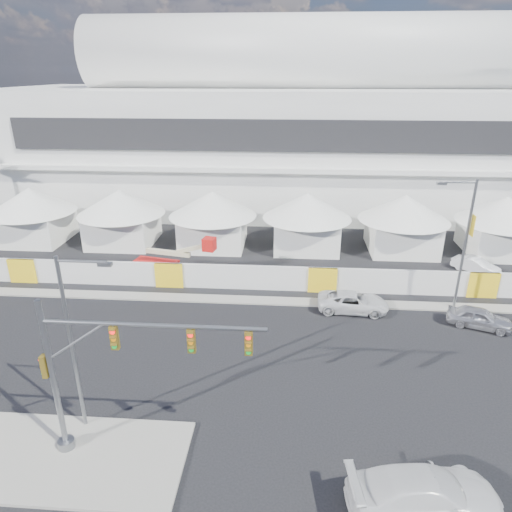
# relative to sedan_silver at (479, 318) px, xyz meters

# --- Properties ---
(ground) EXTENTS (160.00, 160.00, 0.00)m
(ground) POSITION_rel_sedan_silver_xyz_m (-16.15, -9.94, -0.69)
(ground) COLOR black
(ground) RESTS_ON ground
(median_island) EXTENTS (10.00, 5.00, 0.15)m
(median_island) POSITION_rel_sedan_silver_xyz_m (-22.15, -12.94, -0.61)
(median_island) COLOR gray
(median_island) RESTS_ON ground
(stadium) EXTENTS (80.00, 24.80, 21.98)m
(stadium) POSITION_rel_sedan_silver_xyz_m (-7.44, 31.57, 8.76)
(stadium) COLOR silver
(stadium) RESTS_ON ground
(tent_row) EXTENTS (53.40, 8.40, 5.40)m
(tent_row) POSITION_rel_sedan_silver_xyz_m (-15.65, 14.06, 2.46)
(tent_row) COLOR white
(tent_row) RESTS_ON ground
(hoarding_fence) EXTENTS (70.00, 0.25, 2.00)m
(hoarding_fence) POSITION_rel_sedan_silver_xyz_m (-10.15, 4.56, 0.31)
(hoarding_fence) COLOR silver
(hoarding_fence) RESTS_ON ground
(sedan_silver) EXTENTS (2.90, 4.35, 1.38)m
(sedan_silver) POSITION_rel_sedan_silver_xyz_m (0.00, 0.00, 0.00)
(sedan_silver) COLOR #B7B7BC
(sedan_silver) RESTS_ON ground
(pickup_curb) EXTENTS (2.57, 5.10, 1.38)m
(pickup_curb) POSITION_rel_sedan_silver_xyz_m (-8.14, 1.63, 0.00)
(pickup_curb) COLOR silver
(pickup_curb) RESTS_ON ground
(pickup_near) EXTENTS (3.15, 6.25, 1.74)m
(pickup_near) POSITION_rel_sedan_silver_xyz_m (-7.37, -14.33, 0.18)
(pickup_near) COLOR silver
(pickup_near) RESTS_ON ground
(lot_car_a) EXTENTS (3.66, 3.70, 1.27)m
(lot_car_a) POSITION_rel_sedan_silver_xyz_m (3.10, 9.16, -0.05)
(lot_car_a) COLOR silver
(lot_car_a) RESTS_ON ground
(traffic_mast) EXTENTS (9.42, 0.73, 7.50)m
(traffic_mast) POSITION_rel_sedan_silver_xyz_m (-20.70, -12.40, 3.60)
(traffic_mast) COLOR gray
(traffic_mast) RESTS_ON median_island
(streetlight_median) EXTENTS (2.42, 0.24, 8.75)m
(streetlight_median) POSITION_rel_sedan_silver_xyz_m (-22.20, -10.90, 4.49)
(streetlight_median) COLOR slate
(streetlight_median) RESTS_ON median_island
(streetlight_curb) EXTENTS (2.79, 0.63, 9.44)m
(streetlight_curb) POSITION_rel_sedan_silver_xyz_m (-0.98, 2.56, 4.79)
(streetlight_curb) COLOR gray
(streetlight_curb) RESTS_ON ground
(boom_lift) EXTENTS (7.47, 2.38, 3.70)m
(boom_lift) POSITION_rel_sedan_silver_xyz_m (-23.24, 6.89, 0.31)
(boom_lift) COLOR red
(boom_lift) RESTS_ON ground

